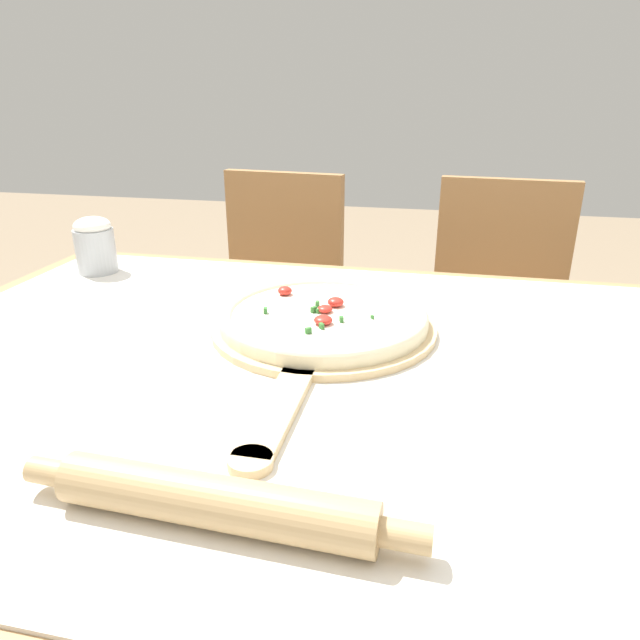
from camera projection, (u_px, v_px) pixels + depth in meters
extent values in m
cube|color=#A87F51|center=(335.00, 378.00, 0.83)|extent=(1.49, 1.03, 0.03)
cylinder|color=#A87F51|center=(112.00, 394.00, 1.52)|extent=(0.06, 0.06, 0.70)
cube|color=silver|center=(335.00, 368.00, 0.83)|extent=(1.41, 0.95, 0.00)
cylinder|color=#D6B784|center=(324.00, 327.00, 0.95)|extent=(0.37, 0.37, 0.01)
cube|color=#D6B784|center=(279.00, 409.00, 0.70)|extent=(0.04, 0.22, 0.01)
cylinder|color=#D6B784|center=(250.00, 462.00, 0.60)|extent=(0.05, 0.05, 0.01)
cylinder|color=beige|center=(324.00, 319.00, 0.94)|extent=(0.34, 0.34, 0.02)
torus|color=beige|center=(324.00, 314.00, 0.94)|extent=(0.34, 0.34, 0.02)
cylinder|color=white|center=(324.00, 314.00, 0.94)|extent=(0.30, 0.30, 0.00)
ellipsoid|color=red|center=(325.00, 309.00, 0.94)|extent=(0.03, 0.03, 0.01)
ellipsoid|color=red|center=(336.00, 302.00, 0.96)|extent=(0.03, 0.03, 0.02)
ellipsoid|color=red|center=(323.00, 320.00, 0.89)|extent=(0.03, 0.03, 0.01)
ellipsoid|color=red|center=(285.00, 291.00, 1.02)|extent=(0.03, 0.03, 0.02)
cube|color=#387533|center=(318.00, 311.00, 0.93)|extent=(0.01, 0.01, 0.01)
cube|color=#387533|center=(317.00, 304.00, 0.96)|extent=(0.01, 0.01, 0.01)
cube|color=#387533|center=(328.00, 309.00, 0.94)|extent=(0.01, 0.01, 0.01)
cube|color=#387533|center=(321.00, 326.00, 0.87)|extent=(0.01, 0.01, 0.01)
cube|color=#387533|center=(314.00, 310.00, 0.94)|extent=(0.01, 0.01, 0.01)
cube|color=#387533|center=(341.00, 319.00, 0.90)|extent=(0.01, 0.01, 0.01)
cube|color=#387533|center=(372.00, 317.00, 0.91)|extent=(0.01, 0.01, 0.01)
cube|color=#387533|center=(265.00, 310.00, 0.93)|extent=(0.01, 0.01, 0.01)
cube|color=#387533|center=(308.00, 331.00, 0.86)|extent=(0.01, 0.01, 0.01)
cylinder|color=tan|center=(215.00, 502.00, 0.52)|extent=(0.30, 0.06, 0.05)
cylinder|color=tan|center=(52.00, 472.00, 0.56)|extent=(0.05, 0.03, 0.03)
cylinder|color=tan|center=(406.00, 536.00, 0.48)|extent=(0.05, 0.03, 0.03)
cube|color=#A37547|center=(264.00, 332.00, 1.73)|extent=(0.44, 0.44, 0.02)
cube|color=#A37547|center=(285.00, 243.00, 1.80)|extent=(0.38, 0.08, 0.44)
cylinder|color=#A37547|center=(196.00, 411.00, 1.72)|extent=(0.04, 0.04, 0.41)
cylinder|color=#A37547|center=(296.00, 430.00, 1.62)|extent=(0.04, 0.04, 0.41)
cylinder|color=#A37547|center=(243.00, 366.00, 2.00)|extent=(0.04, 0.04, 0.41)
cylinder|color=#A37547|center=(330.00, 380.00, 1.90)|extent=(0.04, 0.04, 0.41)
cube|color=#A37547|center=(492.00, 352.00, 1.60)|extent=(0.43, 0.43, 0.02)
cube|color=#A37547|center=(502.00, 255.00, 1.67)|extent=(0.38, 0.07, 0.44)
cylinder|color=#A37547|center=(422.00, 439.00, 1.58)|extent=(0.04, 0.04, 0.41)
cylinder|color=#A37547|center=(544.00, 459.00, 1.49)|extent=(0.04, 0.04, 0.41)
cylinder|color=#A37547|center=(434.00, 386.00, 1.86)|extent=(0.04, 0.04, 0.41)
cylinder|color=#A37547|center=(538.00, 400.00, 1.78)|extent=(0.04, 0.04, 0.41)
cylinder|color=#B2B7BC|center=(96.00, 251.00, 1.23)|extent=(0.08, 0.08, 0.09)
ellipsoid|color=white|center=(92.00, 226.00, 1.21)|extent=(0.08, 0.08, 0.04)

